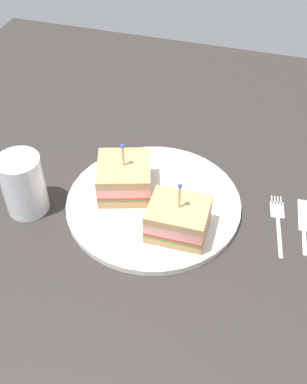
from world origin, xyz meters
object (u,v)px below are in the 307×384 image
at_px(sandwich_half_front, 178,219).
at_px(knife, 303,223).
at_px(plate, 154,203).
at_px(drink_glass, 24,187).
at_px(fork, 278,218).
at_px(sandwich_half_back, 124,178).

distance_m(sandwich_half_front, knife, 0.21).
bearing_deg(plate, knife, 96.87).
distance_m(drink_glass, fork, 0.41).
bearing_deg(drink_glass, fork, 103.31).
height_order(plate, fork, plate).
distance_m(sandwich_half_back, fork, 0.26).
bearing_deg(knife, plate, -83.13).
height_order(sandwich_half_back, knife, sandwich_half_back).
bearing_deg(knife, drink_glass, -77.98).
relative_size(sandwich_half_front, fork, 0.75).
distance_m(plate, sandwich_half_front, 0.08).
bearing_deg(drink_glass, sandwich_half_back, 117.92).
xyz_separation_m(sandwich_half_back, fork, (-0.02, 0.25, -0.04)).
bearing_deg(fork, sandwich_half_back, -85.84).
relative_size(fork, knife, 1.07).
bearing_deg(drink_glass, plate, 108.11).
bearing_deg(drink_glass, sandwich_half_front, 92.58).
height_order(sandwich_half_front, knife, sandwich_half_front).
height_order(plate, sandwich_half_back, sandwich_half_back).
bearing_deg(sandwich_half_front, knife, 113.69).
distance_m(sandwich_half_front, fork, 0.17).
distance_m(plate, sandwich_half_back, 0.06).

